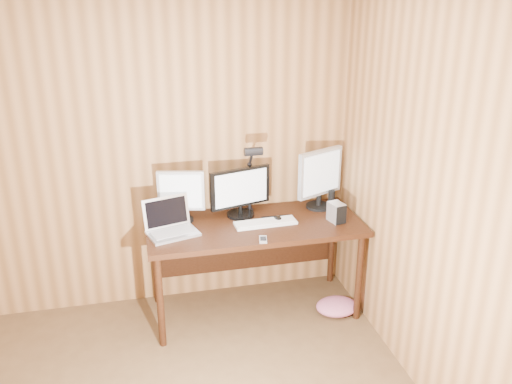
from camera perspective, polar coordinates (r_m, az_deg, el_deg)
name	(u,v)px	position (r m, az deg, el deg)	size (l,w,h in m)	color
room_shell	(120,295)	(2.28, -14.12, -10.51)	(4.00, 4.00, 4.00)	brown
desk	(252,234)	(4.16, -0.38, -4.45)	(1.60, 0.70, 0.75)	black
monitor_center	(240,192)	(4.10, -1.66, 0.01)	(0.48, 0.21, 0.38)	black
monitor_left	(181,195)	(4.04, -7.88, -0.31)	(0.35, 0.16, 0.39)	black
monitor_right	(320,177)	(4.26, 6.75, 1.60)	(0.40, 0.21, 0.48)	black
laptop	(170,224)	(3.93, -9.04, -3.38)	(0.40, 0.35, 0.25)	silver
keyboard	(265,223)	(4.03, 1.00, -3.26)	(0.47, 0.16, 0.02)	silver
mousepad	(278,220)	(4.09, 2.30, -3.01)	(0.22, 0.18, 0.00)	black
mouse	(278,218)	(4.08, 2.31, -2.76)	(0.06, 0.10, 0.03)	black
hard_drive	(336,212)	(4.09, 8.47, -2.14)	(0.12, 0.15, 0.15)	silver
phone	(263,239)	(3.78, 0.76, -5.01)	(0.07, 0.11, 0.01)	silver
speaker	(331,198)	(4.37, 7.94, -0.66)	(0.05, 0.05, 0.13)	black
desk_lamp	(252,169)	(4.07, -0.46, 2.41)	(0.14, 0.19, 0.59)	black
fabric_pile	(337,306)	(4.39, 8.50, -11.83)	(0.33, 0.27, 0.11)	#C55F80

